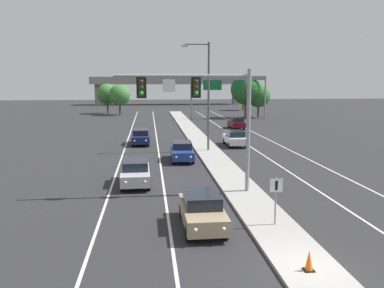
{
  "coord_description": "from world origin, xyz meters",
  "views": [
    {
      "loc": [
        -5.56,
        -12.94,
        6.69
      ],
      "look_at": [
        -3.2,
        9.01,
        3.2
      ],
      "focal_mm": 37.66,
      "sensor_mm": 36.0,
      "label": 1
    }
  ],
  "objects_px": {
    "car_oncoming_tan": "(202,210)",
    "car_oncoming_navy": "(141,137)",
    "car_oncoming_blue": "(182,151)",
    "car_receding_darkred": "(236,123)",
    "overhead_signal_mast": "(206,104)",
    "car_receding_white": "(235,138)",
    "traffic_cone_median_nose": "(309,261)",
    "median_sign_post": "(276,194)",
    "tree_far_right_b": "(259,96)",
    "tree_far_left_b": "(107,94)",
    "tree_far_right_c": "(243,93)",
    "tree_far_right_a": "(246,89)",
    "car_oncoming_silver": "(135,172)",
    "highway_sign_gantry": "(229,84)",
    "street_lamp_median": "(206,90)",
    "tree_far_left_a": "(120,95)"
  },
  "relations": [
    {
      "from": "car_oncoming_tan",
      "to": "traffic_cone_median_nose",
      "type": "distance_m",
      "value": 5.89
    },
    {
      "from": "tree_far_right_a",
      "to": "tree_far_right_b",
      "type": "bearing_deg",
      "value": 12.0
    },
    {
      "from": "overhead_signal_mast",
      "to": "median_sign_post",
      "type": "xyz_separation_m",
      "value": [
        2.42,
        -5.76,
        -3.77
      ]
    },
    {
      "from": "car_oncoming_navy",
      "to": "car_receding_white",
      "type": "distance_m",
      "value": 9.87
    },
    {
      "from": "highway_sign_gantry",
      "to": "tree_far_right_c",
      "type": "height_order",
      "value": "highway_sign_gantry"
    },
    {
      "from": "tree_far_left_b",
      "to": "car_oncoming_silver",
      "type": "bearing_deg",
      "value": -82.69
    },
    {
      "from": "overhead_signal_mast",
      "to": "car_receding_darkred",
      "type": "bearing_deg",
      "value": 74.51
    },
    {
      "from": "car_oncoming_blue",
      "to": "tree_far_right_c",
      "type": "xyz_separation_m",
      "value": [
        18.5,
        55.96,
        3.04
      ]
    },
    {
      "from": "car_oncoming_blue",
      "to": "highway_sign_gantry",
      "type": "relative_size",
      "value": 0.34
    },
    {
      "from": "tree_far_right_c",
      "to": "tree_far_right_a",
      "type": "xyz_separation_m",
      "value": [
        -3.99,
        -18.5,
        1.26
      ]
    },
    {
      "from": "tree_far_right_c",
      "to": "tree_far_right_a",
      "type": "distance_m",
      "value": 18.97
    },
    {
      "from": "car_oncoming_tan",
      "to": "car_oncoming_navy",
      "type": "height_order",
      "value": "same"
    },
    {
      "from": "car_oncoming_blue",
      "to": "car_receding_darkred",
      "type": "relative_size",
      "value": 1.0
    },
    {
      "from": "car_oncoming_navy",
      "to": "tree_far_right_a",
      "type": "distance_m",
      "value": 33.91
    },
    {
      "from": "car_receding_white",
      "to": "traffic_cone_median_nose",
      "type": "relative_size",
      "value": 6.06
    },
    {
      "from": "car_oncoming_blue",
      "to": "tree_far_left_a",
      "type": "relative_size",
      "value": 0.76
    },
    {
      "from": "car_oncoming_navy",
      "to": "tree_far_left_b",
      "type": "relative_size",
      "value": 0.74
    },
    {
      "from": "car_oncoming_blue",
      "to": "car_oncoming_navy",
      "type": "relative_size",
      "value": 1.0
    },
    {
      "from": "car_oncoming_blue",
      "to": "tree_far_left_b",
      "type": "height_order",
      "value": "tree_far_left_b"
    },
    {
      "from": "overhead_signal_mast",
      "to": "car_receding_darkred",
      "type": "relative_size",
      "value": 1.74
    },
    {
      "from": "tree_far_right_c",
      "to": "tree_far_right_a",
      "type": "height_order",
      "value": "tree_far_right_a"
    },
    {
      "from": "tree_far_right_b",
      "to": "tree_far_left_b",
      "type": "bearing_deg",
      "value": 157.1
    },
    {
      "from": "car_receding_darkred",
      "to": "tree_far_left_b",
      "type": "height_order",
      "value": "tree_far_left_b"
    },
    {
      "from": "traffic_cone_median_nose",
      "to": "tree_far_right_a",
      "type": "height_order",
      "value": "tree_far_right_a"
    },
    {
      "from": "street_lamp_median",
      "to": "car_oncoming_blue",
      "type": "relative_size",
      "value": 2.22
    },
    {
      "from": "car_oncoming_navy",
      "to": "tree_far_right_a",
      "type": "relative_size",
      "value": 0.57
    },
    {
      "from": "tree_far_right_c",
      "to": "tree_far_right_a",
      "type": "bearing_deg",
      "value": -102.17
    },
    {
      "from": "car_oncoming_tan",
      "to": "tree_far_right_b",
      "type": "distance_m",
      "value": 56.48
    },
    {
      "from": "tree_far_right_a",
      "to": "car_oncoming_blue",
      "type": "bearing_deg",
      "value": -111.18
    },
    {
      "from": "traffic_cone_median_nose",
      "to": "tree_far_left_b",
      "type": "height_order",
      "value": "tree_far_left_b"
    },
    {
      "from": "car_receding_darkred",
      "to": "tree_far_right_a",
      "type": "distance_m",
      "value": 17.05
    },
    {
      "from": "car_oncoming_navy",
      "to": "tree_far_left_b",
      "type": "bearing_deg",
      "value": 100.33
    },
    {
      "from": "median_sign_post",
      "to": "tree_far_right_b",
      "type": "bearing_deg",
      "value": 75.44
    },
    {
      "from": "overhead_signal_mast",
      "to": "tree_far_right_a",
      "type": "xyz_separation_m",
      "value": [
        13.97,
        47.82,
        -0.24
      ]
    },
    {
      "from": "car_oncoming_silver",
      "to": "tree_far_right_b",
      "type": "xyz_separation_m",
      "value": [
        20.67,
        45.6,
        3.14
      ]
    },
    {
      "from": "car_receding_darkred",
      "to": "tree_far_left_b",
      "type": "xyz_separation_m",
      "value": [
        -20.47,
        28.07,
        3.14
      ]
    },
    {
      "from": "car_oncoming_blue",
      "to": "overhead_signal_mast",
      "type": "bearing_deg",
      "value": -87.0
    },
    {
      "from": "car_oncoming_blue",
      "to": "tree_far_right_b",
      "type": "bearing_deg",
      "value": 65.87
    },
    {
      "from": "street_lamp_median",
      "to": "tree_far_right_c",
      "type": "bearing_deg",
      "value": 72.99
    },
    {
      "from": "median_sign_post",
      "to": "tree_far_left_b",
      "type": "relative_size",
      "value": 0.36
    },
    {
      "from": "car_oncoming_tan",
      "to": "tree_far_left_b",
      "type": "height_order",
      "value": "tree_far_left_b"
    },
    {
      "from": "car_oncoming_silver",
      "to": "tree_far_left_b",
      "type": "bearing_deg",
      "value": 97.31
    },
    {
      "from": "median_sign_post",
      "to": "traffic_cone_median_nose",
      "type": "bearing_deg",
      "value": -92.99
    },
    {
      "from": "tree_far_right_c",
      "to": "car_receding_white",
      "type": "bearing_deg",
      "value": -104.29
    },
    {
      "from": "car_receding_darkred",
      "to": "highway_sign_gantry",
      "type": "height_order",
      "value": "highway_sign_gantry"
    },
    {
      "from": "car_receding_white",
      "to": "tree_far_left_b",
      "type": "distance_m",
      "value": 46.15
    },
    {
      "from": "median_sign_post",
      "to": "street_lamp_median",
      "type": "bearing_deg",
      "value": 91.01
    },
    {
      "from": "car_oncoming_blue",
      "to": "street_lamp_median",
      "type": "bearing_deg",
      "value": 56.88
    },
    {
      "from": "car_oncoming_blue",
      "to": "traffic_cone_median_nose",
      "type": "xyz_separation_m",
      "value": [
        2.72,
        -20.66,
        -0.31
      ]
    },
    {
      "from": "median_sign_post",
      "to": "car_receding_white",
      "type": "xyz_separation_m",
      "value": [
        3.09,
        23.19,
        -0.77
      ]
    }
  ]
}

